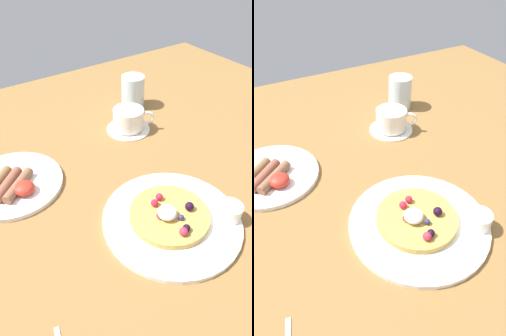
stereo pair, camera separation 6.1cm
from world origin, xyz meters
TOP-DOWN VIEW (x-y plane):
  - ground_plane at (0.00, 0.00)cm, footprint 175.22×128.79cm
  - pancake_plate at (7.74, -16.77)cm, footprint 28.09×28.09cm
  - pancake_with_berries at (7.35, -16.40)cm, footprint 16.16×16.16cm
  - syrup_ramekin at (17.39, -23.03)cm, footprint 4.89×4.89cm
  - breakfast_plate at (-15.10, 12.37)cm, footprint 22.94×22.94cm
  - fried_breakfast at (-16.24, 9.99)cm, footprint 12.95×11.77cm
  - coffee_saucer at (20.45, 16.49)cm, footprint 12.40×12.40cm
  - coffee_cup at (20.57, 16.41)cm, footprint 10.67×8.73cm
  - water_glass at (29.85, 27.37)cm, footprint 7.25×7.25cm

SIDE VIEW (x-z plane):
  - ground_plane at x=0.00cm, z-range -3.00..0.00cm
  - coffee_saucer at x=20.45cm, z-range 0.00..0.82cm
  - pancake_plate at x=7.74cm, z-range 0.00..1.05cm
  - breakfast_plate at x=-15.10cm, z-range 0.00..1.05cm
  - pancake_with_berries at x=7.35cm, z-range 0.14..3.85cm
  - fried_breakfast at x=-16.24cm, z-range 0.70..3.47cm
  - syrup_ramekin at x=17.39cm, z-range 1.09..4.34cm
  - coffee_cup at x=20.57cm, z-range 0.93..6.64cm
  - water_glass at x=29.85cm, z-range 0.00..10.03cm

